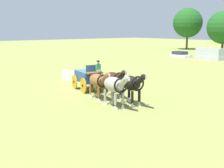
{
  "coord_description": "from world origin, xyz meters",
  "views": [
    {
      "loc": [
        21.04,
        -14.56,
        5.15
      ],
      "look_at": [
        4.27,
        -0.8,
        1.2
      ],
      "focal_mm": 48.83,
      "sensor_mm": 36.0,
      "label": 1
    }
  ],
  "objects": [
    {
      "name": "draft_horse_rear_near",
      "position": [
        3.68,
        -0.12,
        1.4
      ],
      "size": [
        3.08,
        1.32,
        2.27
      ],
      "color": "#331E14",
      "rests_on": "ground"
    },
    {
      "name": "draft_horse_lead_near",
      "position": [
        6.2,
        -0.66,
        1.44
      ],
      "size": [
        2.96,
        1.38,
        2.33
      ],
      "color": "black",
      "rests_on": "ground"
    },
    {
      "name": "draft_horse_lead_off",
      "position": [
        5.93,
        -1.94,
        1.45
      ],
      "size": [
        3.16,
        1.43,
        2.34
      ],
      "color": "#9E998E",
      "rests_on": "ground"
    },
    {
      "name": "draft_horse_rear_off",
      "position": [
        3.4,
        -1.39,
        1.35
      ],
      "size": [
        3.12,
        1.36,
        2.21
      ],
      "color": "brown",
      "rests_on": "ground"
    },
    {
      "name": "ground_plane",
      "position": [
        0.0,
        0.0,
        0.0
      ],
      "size": [
        220.0,
        220.0,
        0.0
      ],
      "primitive_type": "plane",
      "color": "olive"
    },
    {
      "name": "tree_b",
      "position": [
        -16.38,
        48.25,
        5.44
      ],
      "size": [
        7.34,
        7.34,
        9.12
      ],
      "color": "brown",
      "rests_on": "ground"
    },
    {
      "name": "parked_vehicle_b",
      "position": [
        -8.24,
        30.9,
        0.94
      ],
      "size": [
        5.27,
        2.52,
        1.94
      ],
      "color": "silver",
      "rests_on": "ground"
    },
    {
      "name": "show_wagon",
      "position": [
        0.16,
        -0.03,
        1.12
      ],
      "size": [
        5.57,
        2.33,
        2.64
      ],
      "color": "#2D4C7A",
      "rests_on": "ground"
    },
    {
      "name": "tree_a",
      "position": [
        -26.91,
        49.28,
        6.61
      ],
      "size": [
        7.35,
        7.35,
        10.3
      ],
      "color": "brown",
      "rests_on": "ground"
    },
    {
      "name": "sponsor_banner",
      "position": [
        -4.43,
        1.25,
        0.55
      ],
      "size": [
        3.18,
        0.45,
        1.1
      ],
      "primitive_type": "cube",
      "rotation": [
        0.0,
        0.0,
        0.12
      ],
      "color": "silver",
      "rests_on": "ground"
    },
    {
      "name": "parked_vehicle_a",
      "position": [
        -13.75,
        30.01,
        0.48
      ],
      "size": [
        4.13,
        2.4,
        1.12
      ],
      "color": "white",
      "rests_on": "ground"
    }
  ]
}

